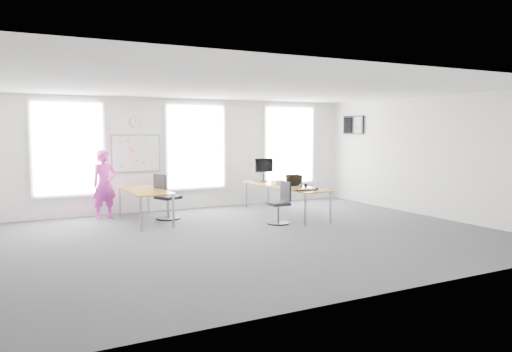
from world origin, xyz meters
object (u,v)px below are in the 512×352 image
chair_left (166,199)px  person (104,184)px  desk_left (145,192)px  monitor (264,168)px  desk_right (285,187)px  keyboard (305,190)px  chair_right (280,205)px  headphones (303,186)px

chair_left → person: bearing=39.8°
desk_left → monitor: monitor is taller
desk_right → person: size_ratio=1.84×
keyboard → monitor: bearing=103.9°
chair_right → desk_right: bearing=144.2°
chair_right → person: (-3.44, 2.57, 0.41)m
person → monitor: (4.16, -0.47, 0.29)m
keyboard → monitor: (0.14, 2.26, 0.37)m
chair_right → person: person is taller
desk_right → person: (-4.19, 1.51, 0.14)m
desk_right → chair_left: (-2.91, 0.71, -0.22)m
chair_right → person: bearing=-127.0°
desk_left → person: bearing=128.7°
person → keyboard: person is taller
chair_right → monitor: (0.72, 2.10, 0.71)m
chair_left → headphones: (3.01, -1.42, 0.32)m
desk_left → headphones: bearing=-20.1°
chair_left → person: (-1.28, 0.80, 0.35)m
chair_left → headphones: bearing=-133.4°
desk_left → monitor: size_ratio=3.32×
desk_right → keyboard: 1.22m
desk_right → person: bearing=160.2°
desk_left → headphones: 3.78m
desk_right → desk_left: bearing=170.2°
desk_right → desk_left: (-3.46, 0.60, -0.00)m
chair_right → desk_left: bearing=-121.7°
keyboard → chair_left: bearing=162.3°
desk_right → desk_left: 3.51m
desk_right → chair_right: bearing=-125.5°
keyboard → monitor: monitor is taller
person → desk_right: bearing=-34.5°
chair_right → chair_left: chair_left is taller
desk_right → monitor: 1.13m
chair_right → monitor: size_ratio=1.53×
headphones → desk_right: bearing=91.4°
chair_left → monitor: 2.97m
keyboard → desk_left: bearing=168.6°
desk_left → chair_left: 0.60m
chair_left → monitor: bearing=-101.6°
desk_left → headphones: (3.55, -1.30, 0.10)m
monitor → person: bearing=171.4°
keyboard → headphones: (0.27, 0.51, 0.04)m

